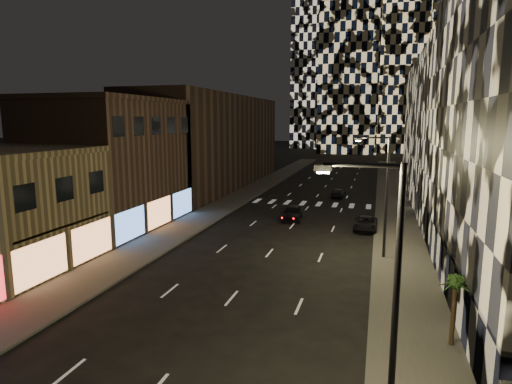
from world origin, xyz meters
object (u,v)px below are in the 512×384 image
Objects in this scene: car_dark_oncoming at (338,193)px; car_dark_midlane at (292,213)px; palm_tree at (455,288)px; car_dark_rightlane at (366,224)px; streetlight_far at (383,188)px; streetlight_near at (388,293)px.

car_dark_midlane is at bearing 78.43° from car_dark_oncoming.
car_dark_rightlane is at bearing 102.20° from palm_tree.
streetlight_far is at bearing 104.23° from palm_tree.
car_dark_oncoming is 1.21× the size of palm_tree.
streetlight_far reaches higher than car_dark_midlane.
streetlight_near is 46.08m from car_dark_oncoming.
car_dark_oncoming is (3.38, 14.91, -0.19)m from car_dark_midlane.
car_dark_rightlane is 1.36× the size of palm_tree.
car_dark_rightlane is (-1.35, 8.42, -4.73)m from streetlight_far.
car_dark_midlane is 26.03m from palm_tree.
streetlight_near is at bearing -90.00° from streetlight_far.
car_dark_midlane is (-8.85, 30.60, -4.58)m from streetlight_near.
streetlight_near is at bearing -112.48° from palm_tree.
streetlight_near is 1.97× the size of car_dark_midlane.
streetlight_near is 2.24× the size of car_dark_oncoming.
car_dark_oncoming is at bearing 102.11° from streetlight_far.
car_dark_rightlane reaches higher than car_dark_oncoming.
car_dark_oncoming is at bearing 104.55° from car_dark_rightlane.
streetlight_near reaches higher than palm_tree.
car_dark_oncoming is (-5.47, 45.50, -4.77)m from streetlight_near.
palm_tree is (3.15, -12.40, -2.47)m from streetlight_far.
streetlight_far is 1.99× the size of car_dark_rightlane.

